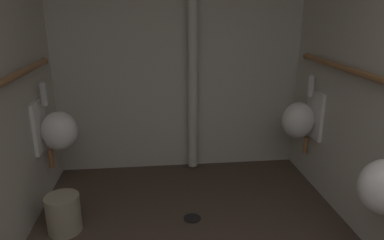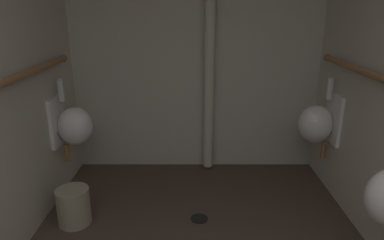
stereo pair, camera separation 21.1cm
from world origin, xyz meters
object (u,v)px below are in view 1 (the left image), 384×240
at_px(floor_drain, 192,218).
at_px(waste_bin, 64,214).
at_px(urinal_left_mid, 57,130).
at_px(urinal_right_far, 300,119).
at_px(standpipe_back_wall, 193,45).

distance_m(floor_drain, waste_bin, 1.00).
xyz_separation_m(urinal_left_mid, waste_bin, (0.12, -0.50, -0.50)).
distance_m(urinal_left_mid, waste_bin, 0.72).
height_order(urinal_right_far, waste_bin, urinal_right_far).
xyz_separation_m(urinal_right_far, standpipe_back_wall, (-0.96, 0.43, 0.64)).
height_order(urinal_left_mid, floor_drain, urinal_left_mid).
bearing_deg(floor_drain, urinal_right_far, 25.57).
bearing_deg(urinal_right_far, waste_bin, -164.72).
bearing_deg(waste_bin, urinal_right_far, 15.28).
distance_m(urinal_left_mid, floor_drain, 1.36).
xyz_separation_m(urinal_left_mid, floor_drain, (1.11, -0.45, -0.64)).
xyz_separation_m(urinal_left_mid, urinal_right_far, (2.17, 0.06, 0.00)).
distance_m(standpipe_back_wall, waste_bin, 1.87).
height_order(urinal_left_mid, waste_bin, urinal_left_mid).
bearing_deg(waste_bin, floor_drain, 2.95).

